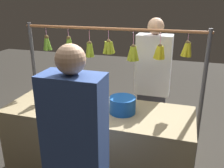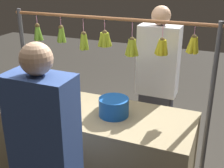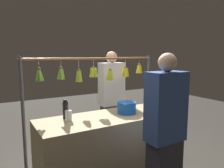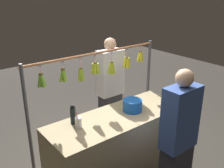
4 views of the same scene
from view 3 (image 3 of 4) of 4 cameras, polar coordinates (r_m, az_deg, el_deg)
market_counter at (r=3.15m, az=-0.43°, el=-16.23°), size 1.96×0.72×0.90m
display_rack at (r=3.32m, az=-4.14°, el=-0.23°), size 2.14×0.14×1.71m
water_bottle at (r=2.91m, az=-12.09°, el=-6.60°), size 0.07×0.07×0.25m
blue_bucket at (r=3.11m, az=3.77°, el=-6.20°), size 0.26×0.26×0.16m
drink_cup at (r=2.81m, az=-11.27°, el=-8.15°), size 0.08×0.08×0.21m
vendor_person at (r=3.85m, az=-0.11°, el=-4.95°), size 0.42×0.23×1.78m
customer_person at (r=2.43m, az=13.68°, el=-13.39°), size 0.41×0.22×1.75m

